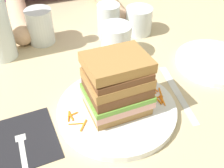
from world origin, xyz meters
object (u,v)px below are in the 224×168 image
at_px(empty_tumbler_1, 40,26).
at_px(side_plate, 214,62).
at_px(napkin_dark, 21,141).
at_px(empty_tumbler_2, 139,21).
at_px(knife, 179,95).
at_px(sandwich, 117,85).
at_px(fork, 22,149).
at_px(juice_glass, 116,43).
at_px(empty_tumbler_0, 108,20).
at_px(main_plate, 117,110).

height_order(empty_tumbler_1, side_plate, empty_tumbler_1).
height_order(napkin_dark, side_plate, side_plate).
bearing_deg(empty_tumbler_2, knife, -94.54).
bearing_deg(side_plate, sandwich, -165.02).
bearing_deg(side_plate, empty_tumbler_2, 119.63).
height_order(fork, side_plate, side_plate).
relative_size(sandwich, empty_tumbler_2, 1.69).
bearing_deg(juice_glass, fork, -139.22).
height_order(sandwich, empty_tumbler_0, sandwich).
height_order(empty_tumbler_1, empty_tumbler_2, empty_tumbler_1).
bearing_deg(empty_tumbler_0, empty_tumbler_1, 171.92).
bearing_deg(sandwich, napkin_dark, -176.58).
bearing_deg(juice_glass, sandwich, -109.42).
bearing_deg(sandwich, juice_glass, 70.58).
bearing_deg(empty_tumbler_1, sandwich, -72.53).
xyz_separation_m(sandwich, empty_tumbler_1, (-0.10, 0.33, -0.03)).
bearing_deg(sandwich, fork, -170.28).
bearing_deg(main_plate, empty_tumbler_2, 59.04).
height_order(knife, side_plate, side_plate).
relative_size(empty_tumbler_2, side_plate, 0.40).
xyz_separation_m(napkin_dark, knife, (0.35, 0.01, 0.00)).
bearing_deg(empty_tumbler_2, side_plate, -60.37).
distance_m(main_plate, side_plate, 0.31).
xyz_separation_m(knife, empty_tumbler_2, (0.02, 0.29, 0.04)).
bearing_deg(empty_tumbler_1, main_plate, -72.59).
xyz_separation_m(sandwich, side_plate, (0.29, 0.08, -0.07)).
height_order(knife, empty_tumbler_2, empty_tumbler_2).
distance_m(main_plate, empty_tumbler_2, 0.34).
xyz_separation_m(sandwich, knife, (0.15, 0.00, -0.08)).
relative_size(main_plate, napkin_dark, 1.81).
relative_size(sandwich, empty_tumbler_0, 1.37).
bearing_deg(sandwich, main_plate, -105.64).
bearing_deg(knife, empty_tumbler_2, 85.46).
bearing_deg(main_plate, side_plate, 15.08).
relative_size(napkin_dark, juice_glass, 1.54).
bearing_deg(empty_tumbler_0, empty_tumbler_2, -9.56).
relative_size(napkin_dark, fork, 0.84).
bearing_deg(juice_glass, empty_tumbler_0, 81.79).
bearing_deg(empty_tumbler_0, fork, -130.05).
bearing_deg(empty_tumbler_2, empty_tumbler_0, 170.44).
bearing_deg(napkin_dark, knife, 2.44).
xyz_separation_m(fork, side_plate, (0.49, 0.11, 0.00)).
bearing_deg(napkin_dark, sandwich, 3.42).
xyz_separation_m(napkin_dark, juice_glass, (0.27, 0.21, 0.04)).
distance_m(empty_tumbler_0, empty_tumbler_1, 0.19).
xyz_separation_m(empty_tumbler_1, side_plate, (0.40, -0.25, -0.04)).
xyz_separation_m(sandwich, juice_glass, (0.07, 0.20, -0.04)).
bearing_deg(knife, side_plate, 27.92).
bearing_deg(juice_glass, empty_tumbler_2, 41.30).
bearing_deg(side_plate, knife, -152.08).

